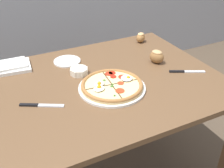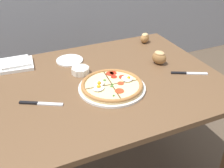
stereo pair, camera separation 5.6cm
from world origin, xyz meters
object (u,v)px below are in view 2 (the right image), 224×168
object	(u,v)px
bread_piece_mid	(159,57)
pizza	(112,86)
napkin_folded	(16,64)
knife_spare	(189,73)
side_saucer	(70,60)
knife_main	(40,103)
bread_piece_near	(145,38)
ramekin_bowl	(80,70)
dining_table	(104,94)

from	to	relation	value
bread_piece_mid	pizza	bearing A→B (deg)	-158.72
napkin_folded	bread_piece_mid	world-z (taller)	bread_piece_mid
napkin_folded	knife_spare	bearing A→B (deg)	-29.15
bread_piece_mid	side_saucer	world-z (taller)	bread_piece_mid
napkin_folded	knife_main	size ratio (longest dim) A/B	1.12
pizza	bread_piece_near	distance (m)	0.66
bread_piece_mid	knife_spare	xyz separation A→B (m)	(0.09, -0.18, -0.04)
knife_main	knife_spare	distance (m)	0.85
pizza	bread_piece_near	xyz separation A→B (m)	(0.47, 0.47, 0.02)
ramekin_bowl	knife_spare	bearing A→B (deg)	-24.61
napkin_folded	bread_piece_mid	distance (m)	0.87
bread_piece_near	knife_spare	xyz separation A→B (m)	(0.00, -0.50, -0.03)
bread_piece_near	knife_main	distance (m)	0.96
dining_table	napkin_folded	size ratio (longest dim) A/B	5.91
pizza	ramekin_bowl	bearing A→B (deg)	113.27
knife_spare	ramekin_bowl	bearing A→B (deg)	-178.10
dining_table	bread_piece_near	size ratio (longest dim) A/B	13.63
napkin_folded	knife_spare	world-z (taller)	napkin_folded
bread_piece_mid	knife_main	xyz separation A→B (m)	(-0.76, -0.13, -0.04)
napkin_folded	knife_main	distance (m)	0.46
knife_main	dining_table	bearing A→B (deg)	41.07
knife_main	knife_spare	world-z (taller)	same
ramekin_bowl	bread_piece_mid	world-z (taller)	bread_piece_mid
pizza	napkin_folded	size ratio (longest dim) A/B	1.60
pizza	knife_spare	size ratio (longest dim) A/B	1.82
bread_piece_near	knife_main	size ratio (longest dim) A/B	0.49
dining_table	bread_piece_near	bearing A→B (deg)	38.49
napkin_folded	knife_spare	distance (m)	1.03
ramekin_bowl	knife_main	bearing A→B (deg)	-142.40
bread_piece_mid	ramekin_bowl	bearing A→B (deg)	170.67
bread_piece_near	bread_piece_mid	distance (m)	0.33
dining_table	knife_main	distance (m)	0.38
ramekin_bowl	bread_piece_near	xyz separation A→B (m)	(0.56, 0.24, 0.02)
pizza	knife_main	bearing A→B (deg)	177.79
dining_table	napkin_folded	xyz separation A→B (m)	(-0.42, 0.37, 0.11)
bread_piece_near	bread_piece_mid	size ratio (longest dim) A/B	0.85
knife_main	side_saucer	bearing A→B (deg)	84.72
pizza	dining_table	bearing A→B (deg)	95.81
bread_piece_near	ramekin_bowl	bearing A→B (deg)	-156.55
pizza	napkin_folded	distance (m)	0.63
bread_piece_near	knife_spare	world-z (taller)	bread_piece_near
dining_table	bread_piece_mid	world-z (taller)	bread_piece_mid
ramekin_bowl	bread_piece_near	world-z (taller)	bread_piece_near
knife_spare	bread_piece_mid	bearing A→B (deg)	142.64
ramekin_bowl	pizza	bearing A→B (deg)	-66.73
ramekin_bowl	dining_table	bearing A→B (deg)	-56.58
ramekin_bowl	side_saucer	xyz separation A→B (m)	(-0.01, 0.18, -0.02)
dining_table	bread_piece_near	xyz separation A→B (m)	(0.48, 0.38, 0.13)
dining_table	pizza	bearing A→B (deg)	-84.19
dining_table	ramekin_bowl	xyz separation A→B (m)	(-0.09, 0.13, 0.11)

